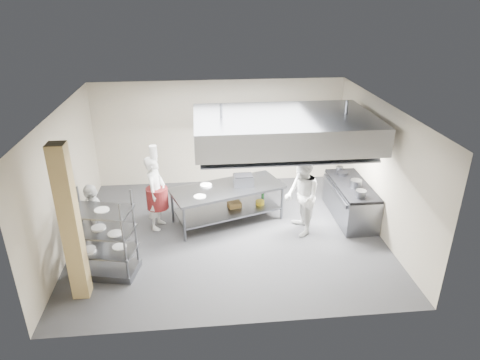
{
  "coord_description": "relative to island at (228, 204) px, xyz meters",
  "views": [
    {
      "loc": [
        -0.61,
        -8.64,
        5.28
      ],
      "look_at": [
        0.29,
        0.2,
        1.27
      ],
      "focal_mm": 32.0,
      "sensor_mm": 36.0,
      "label": 1
    }
  ],
  "objects": [
    {
      "name": "wall_left",
      "position": [
        -3.53,
        -0.61,
        1.04
      ],
      "size": [
        0.0,
        6.0,
        6.0
      ],
      "primitive_type": "plane",
      "rotation": [
        1.57,
        0.0,
        1.57
      ],
      "color": "#B3A68E",
      "rests_on": "ground"
    },
    {
      "name": "chef_line",
      "position": [
        1.64,
        -0.72,
        0.48
      ],
      "size": [
        0.73,
        0.93,
        1.87
      ],
      "primitive_type": "imported",
      "rotation": [
        0.0,
        0.0,
        -1.54
      ],
      "color": "silver",
      "rests_on": "floor"
    },
    {
      "name": "stockpot",
      "position": [
        3.07,
        -0.29,
        0.54
      ],
      "size": [
        0.27,
        0.27,
        0.18
      ],
      "primitive_type": "cylinder",
      "color": "gray",
      "rests_on": "range_top"
    },
    {
      "name": "floor",
      "position": [
        -0.03,
        -0.61,
        -0.46
      ],
      "size": [
        7.0,
        7.0,
        0.0
      ],
      "primitive_type": "plane",
      "color": "#2C2C2E",
      "rests_on": "ground"
    },
    {
      "name": "range_top",
      "position": [
        3.05,
        -0.11,
        0.41
      ],
      "size": [
        0.78,
        1.96,
        0.06
      ],
      "primitive_type": "cube",
      "color": "black",
      "rests_on": "cooking_range"
    },
    {
      "name": "wall_back",
      "position": [
        -0.03,
        2.39,
        1.04
      ],
      "size": [
        7.0,
        0.0,
        7.0
      ],
      "primitive_type": "plane",
      "rotation": [
        1.57,
        0.0,
        0.0
      ],
      "color": "#B3A68E",
      "rests_on": "ground"
    },
    {
      "name": "hood_strip_b",
      "position": [
        2.17,
        -0.21,
        1.62
      ],
      "size": [
        1.6,
        0.12,
        0.04
      ],
      "primitive_type": "cube",
      "color": "white",
      "rests_on": "exhaust_hood"
    },
    {
      "name": "wall_right",
      "position": [
        3.47,
        -0.61,
        1.04
      ],
      "size": [
        0.0,
        6.0,
        6.0
      ],
      "primitive_type": "plane",
      "rotation": [
        1.57,
        0.0,
        -1.57
      ],
      "color": "#B3A68E",
      "rests_on": "ground"
    },
    {
      "name": "island",
      "position": [
        0.0,
        0.0,
        0.0
      ],
      "size": [
        2.88,
        1.91,
        0.91
      ],
      "primitive_type": null,
      "rotation": [
        0.0,
        0.0,
        0.33
      ],
      "color": "slate",
      "rests_on": "floor"
    },
    {
      "name": "island_worktop",
      "position": [
        0.0,
        0.0,
        0.42
      ],
      "size": [
        2.88,
        1.91,
        0.06
      ],
      "primitive_type": "cube",
      "rotation": [
        0.0,
        0.0,
        0.33
      ],
      "color": "gray",
      "rests_on": "island"
    },
    {
      "name": "pass_rack",
      "position": [
        -2.57,
        -1.88,
        0.43
      ],
      "size": [
        1.29,
        0.92,
        1.76
      ],
      "primitive_type": null,
      "rotation": [
        0.0,
        0.0,
        -0.22
      ],
      "color": "slate",
      "rests_on": "floor"
    },
    {
      "name": "wall_shelf",
      "position": [
        1.77,
        2.23,
        1.04
      ],
      "size": [
        1.5,
        0.28,
        0.04
      ],
      "primitive_type": "cube",
      "color": "gray",
      "rests_on": "wall_back"
    },
    {
      "name": "griddle",
      "position": [
        0.4,
        0.11,
        0.57
      ],
      "size": [
        0.49,
        0.39,
        0.23
      ],
      "primitive_type": "cube",
      "rotation": [
        0.0,
        0.0,
        0.03
      ],
      "color": "slate",
      "rests_on": "island_worktop"
    },
    {
      "name": "ceiling",
      "position": [
        -0.03,
        -0.61,
        2.54
      ],
      "size": [
        7.0,
        7.0,
        0.0
      ],
      "primitive_type": "plane",
      "rotation": [
        3.14,
        0.0,
        0.0
      ],
      "color": "silver",
      "rests_on": "wall_back"
    },
    {
      "name": "chef_plating",
      "position": [
        -2.85,
        -1.23,
        0.39
      ],
      "size": [
        0.59,
        1.05,
        1.69
      ],
      "primitive_type": "imported",
      "rotation": [
        0.0,
        0.0,
        -1.38
      ],
      "color": "silver",
      "rests_on": "floor"
    },
    {
      "name": "cooking_range",
      "position": [
        3.05,
        -0.11,
        -0.04
      ],
      "size": [
        0.8,
        2.0,
        0.84
      ],
      "primitive_type": "cube",
      "color": "slate",
      "rests_on": "floor"
    },
    {
      "name": "exhaust_hood",
      "position": [
        1.27,
        -0.21,
        1.94
      ],
      "size": [
        4.0,
        2.5,
        0.6
      ],
      "primitive_type": "cube",
      "color": "gray",
      "rests_on": "ceiling"
    },
    {
      "name": "plate_stack",
      "position": [
        -2.57,
        -1.88,
        0.11
      ],
      "size": [
        0.28,
        0.28,
        0.05
      ],
      "primitive_type": "cylinder",
      "color": "white",
      "rests_on": "pass_rack"
    },
    {
      "name": "chef_head",
      "position": [
        -1.68,
        -0.12,
        0.45
      ],
      "size": [
        0.59,
        0.75,
        1.81
      ],
      "primitive_type": "imported",
      "rotation": [
        0.0,
        0.0,
        1.31
      ],
      "color": "silver",
      "rests_on": "floor"
    },
    {
      "name": "hood_strip_a",
      "position": [
        0.37,
        -0.21,
        1.62
      ],
      "size": [
        1.6,
        0.12,
        0.04
      ],
      "primitive_type": "cube",
      "color": "white",
      "rests_on": "exhaust_hood"
    },
    {
      "name": "wicker_basket",
      "position": [
        0.17,
        0.08,
        -0.07
      ],
      "size": [
        0.36,
        0.29,
        0.14
      ],
      "primitive_type": "cube",
      "rotation": [
        0.0,
        0.0,
        0.29
      ],
      "color": "olive",
      "rests_on": "island_undershelf"
    },
    {
      "name": "island_undershelf",
      "position": [
        0.0,
        0.0,
        -0.16
      ],
      "size": [
        2.64,
        1.73,
        0.04
      ],
      "primitive_type": "cube",
      "rotation": [
        0.0,
        0.0,
        0.33
      ],
      "color": "slate",
      "rests_on": "island"
    },
    {
      "name": "column",
      "position": [
        -2.93,
        -2.51,
        1.04
      ],
      "size": [
        0.3,
        0.3,
        3.0
      ],
      "primitive_type": "cube",
      "color": "tan",
      "rests_on": "floor"
    }
  ]
}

